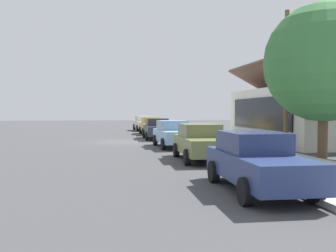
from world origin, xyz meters
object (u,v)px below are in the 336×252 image
car_ivory (144,123)px  car_mustard (151,125)px  fire_hydrant_red (264,158)px  car_charcoal (157,128)px  shade_tree (324,62)px  car_olive (201,142)px  car_navy (256,161)px  car_skyblue (173,134)px  utility_pole_wooden (286,78)px

car_ivory → car_mustard: size_ratio=0.99×
car_mustard → fire_hydrant_red: 22.17m
car_charcoal → shade_tree: size_ratio=0.68×
car_ivory → car_charcoal: (12.43, -0.19, 0.00)m
car_olive → car_ivory: bearing=-178.3°
car_navy → car_mustard: bearing=-178.8°
car_mustard → shade_tree: (18.94, 5.58, 3.55)m
car_ivory → shade_tree: (25.47, 5.62, 3.55)m
fire_hydrant_red → car_navy: bearing=-27.5°
car_olive → shade_tree: (0.39, 5.60, 3.55)m
car_olive → fire_hydrant_red: (3.58, 1.36, -0.32)m
car_ivory → car_navy: (31.49, -0.09, -0.00)m
car_ivory → shade_tree: 26.32m
car_ivory → car_skyblue: same height
car_mustard → car_olive: bearing=-0.1°
shade_tree → utility_pole_wooden: 3.11m
car_navy → car_charcoal: bearing=-178.2°
car_mustard → car_olive: same height
car_olive → car_charcoal: bearing=-177.4°
utility_pole_wooden → shade_tree: bearing=4.4°
car_skyblue → car_navy: size_ratio=1.01×
car_mustard → car_charcoal: same height
car_skyblue → fire_hydrant_red: size_ratio=6.49×
car_ivory → car_olive: same height
car_ivory → utility_pole_wooden: bearing=10.7°
car_mustard → utility_pole_wooden: size_ratio=0.61×
fire_hydrant_red → car_ivory: bearing=-177.2°
car_mustard → car_charcoal: bearing=-2.3°
car_ivory → car_charcoal: size_ratio=0.94×
shade_tree → fire_hydrant_red: size_ratio=9.95×
car_ivory → car_olive: (25.08, 0.03, 0.00)m
car_navy → shade_tree: 9.03m
car_mustard → car_olive: 18.55m
car_mustard → car_skyblue: bearing=-0.8°
car_charcoal → car_ivory: bearing=-179.1°
car_mustard → shade_tree: bearing=16.4°
car_mustard → car_skyblue: 12.51m
utility_pole_wooden → fire_hydrant_red: bearing=-32.6°
car_skyblue → fire_hydrant_red: (9.62, 1.52, -0.32)m
car_olive → utility_pole_wooden: utility_pole_wooden is taller
car_ivory → fire_hydrant_red: 28.69m
fire_hydrant_red → car_charcoal: bearing=-174.4°
car_charcoal → shade_tree: 14.71m
car_charcoal → car_navy: size_ratio=1.06×
shade_tree → fire_hydrant_red: (3.19, -4.24, -3.86)m
car_charcoal → utility_pole_wooden: (9.97, 5.58, 3.11)m
car_ivory → car_olive: size_ratio=1.02×
car_ivory → car_charcoal: 12.43m
car_ivory → car_navy: 31.49m
car_mustard → fire_hydrant_red: (22.13, 1.35, -0.32)m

